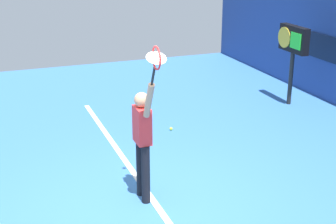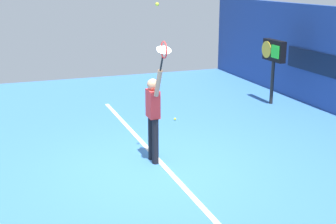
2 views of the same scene
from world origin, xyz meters
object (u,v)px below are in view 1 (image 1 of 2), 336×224
object	(u,v)px
tennis_player	(143,137)
spare_ball	(171,129)
tennis_racket	(156,60)
scoreboard_clock	(293,43)

from	to	relation	value
tennis_player	spare_ball	size ratio (longest dim) A/B	28.71
tennis_racket	spare_ball	bearing A→B (deg)	155.57
tennis_player	tennis_racket	distance (m)	1.43
tennis_racket	scoreboard_clock	size ratio (longest dim) A/B	0.33
tennis_player	scoreboard_clock	bearing A→B (deg)	123.69
tennis_player	spare_ball	world-z (taller)	tennis_player
tennis_racket	scoreboard_clock	bearing A→B (deg)	128.64
tennis_player	scoreboard_clock	distance (m)	5.61
tennis_player	scoreboard_clock	size ratio (longest dim) A/B	1.05
tennis_racket	tennis_player	bearing A→B (deg)	179.61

